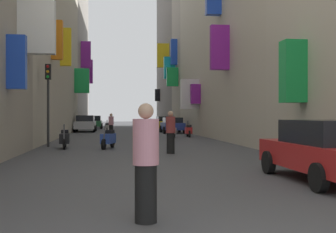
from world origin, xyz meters
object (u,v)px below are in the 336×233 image
(scooter_black, at_px, (65,138))
(pedestrian_crossing, at_px, (171,132))
(scooter_silver, at_px, (172,131))
(parked_car_green, at_px, (94,122))
(scooter_red, at_px, (188,130))
(parked_car_silver, at_px, (85,123))
(parked_car_blue, at_px, (172,125))
(parked_car_yellow, at_px, (165,123))
(pedestrian_near_left, at_px, (146,163))
(pedestrian_near_right, at_px, (111,125))
(parked_car_red, at_px, (325,149))
(scooter_white, at_px, (107,128))
(scooter_blue, at_px, (108,139))
(traffic_light_near_corner, at_px, (48,90))
(parked_car_black, at_px, (94,121))
(scooter_orange, at_px, (150,124))

(scooter_black, height_order, pedestrian_crossing, pedestrian_crossing)
(scooter_silver, bearing_deg, parked_car_green, 106.30)
(scooter_black, height_order, scooter_red, same)
(parked_car_silver, bearing_deg, scooter_black, -89.09)
(scooter_black, distance_m, scooter_red, 11.96)
(parked_car_blue, relative_size, scooter_silver, 2.19)
(parked_car_green, distance_m, parked_car_yellow, 10.08)
(pedestrian_near_left, xyz_separation_m, pedestrian_near_right, (-0.63, 25.85, -0.02))
(parked_car_red, height_order, parked_car_green, parked_car_green)
(parked_car_yellow, bearing_deg, parked_car_green, 135.80)
(parked_car_blue, height_order, scooter_black, parked_car_blue)
(parked_car_red, xyz_separation_m, scooter_white, (-5.41, 27.95, -0.29))
(parked_car_green, bearing_deg, scooter_blue, -86.16)
(parked_car_red, distance_m, pedestrian_near_left, 5.46)
(scooter_blue, relative_size, pedestrian_near_right, 1.06)
(traffic_light_near_corner, bearing_deg, parked_car_green, 87.97)
(scooter_silver, relative_size, traffic_light_near_corner, 0.44)
(parked_car_black, bearing_deg, scooter_orange, -24.74)
(scooter_white, height_order, pedestrian_near_right, pedestrian_near_right)
(parked_car_red, relative_size, scooter_blue, 2.35)
(parked_car_silver, relative_size, parked_car_blue, 1.12)
(scooter_orange, relative_size, pedestrian_near_right, 1.14)
(parked_car_black, relative_size, scooter_red, 2.40)
(parked_car_yellow, bearing_deg, scooter_blue, -103.50)
(parked_car_green, distance_m, pedestrian_near_left, 42.76)
(parked_car_yellow, distance_m, scooter_red, 12.31)
(pedestrian_near_left, bearing_deg, scooter_white, 91.81)
(parked_car_blue, relative_size, traffic_light_near_corner, 0.97)
(scooter_blue, bearing_deg, scooter_red, 60.45)
(scooter_white, bearing_deg, scooter_black, -95.76)
(scooter_silver, bearing_deg, scooter_blue, -116.21)
(parked_car_green, relative_size, pedestrian_near_left, 2.33)
(parked_car_silver, relative_size, traffic_light_near_corner, 1.09)
(parked_car_silver, bearing_deg, scooter_red, -53.19)
(pedestrian_near_left, bearing_deg, pedestrian_near_right, 91.39)
(scooter_blue, bearing_deg, parked_car_black, 93.51)
(parked_car_yellow, bearing_deg, parked_car_black, 116.87)
(parked_car_black, bearing_deg, scooter_red, -74.08)
(scooter_blue, bearing_deg, pedestrian_near_left, -87.10)
(scooter_orange, distance_m, pedestrian_near_right, 21.94)
(parked_car_blue, height_order, scooter_white, parked_car_blue)
(parked_car_black, relative_size, parked_car_green, 1.08)
(scooter_silver, distance_m, pedestrian_near_left, 22.26)
(pedestrian_near_right, bearing_deg, scooter_blue, -90.31)
(scooter_blue, distance_m, scooter_white, 17.49)
(scooter_orange, distance_m, pedestrian_crossing, 36.57)
(parked_car_blue, bearing_deg, parked_car_silver, 154.02)
(parked_car_blue, xyz_separation_m, scooter_white, (-5.57, 1.06, -0.25))
(parked_car_silver, height_order, pedestrian_near_right, pedestrian_near_right)
(pedestrian_crossing, bearing_deg, parked_car_silver, 101.88)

